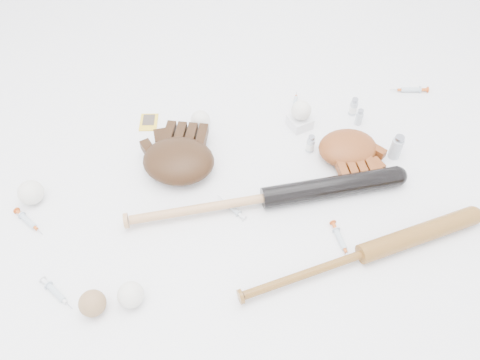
{
  "coord_description": "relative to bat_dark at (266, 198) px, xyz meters",
  "views": [
    {
      "loc": [
        -0.11,
        -0.94,
        1.23
      ],
      "look_at": [
        -0.03,
        0.01,
        0.06
      ],
      "focal_mm": 35.0,
      "sensor_mm": 36.0,
      "label": 1
    }
  ],
  "objects": [
    {
      "name": "bat_dark",
      "position": [
        0.0,
        0.0,
        0.0
      ],
      "size": [
        0.95,
        0.17,
        0.07
      ],
      "primitive_type": null,
      "rotation": [
        0.0,
        0.0,
        0.11
      ],
      "color": "black",
      "rests_on": "ground"
    },
    {
      "name": "bat_wood",
      "position": [
        0.26,
        -0.23,
        -0.0
      ],
      "size": [
        0.81,
        0.27,
        0.06
      ],
      "primitive_type": null,
      "rotation": [
        0.0,
        0.0,
        0.26
      ],
      "color": "brown",
      "rests_on": "ground"
    },
    {
      "name": "glove_dark",
      "position": [
        -0.27,
        0.17,
        0.02
      ],
      "size": [
        0.34,
        0.34,
        0.1
      ],
      "primitive_type": null,
      "rotation": [
        0.0,
        0.0,
        -0.22
      ],
      "color": "#311C0D",
      "rests_on": "ground"
    },
    {
      "name": "glove_tan",
      "position": [
        0.31,
        0.18,
        0.01
      ],
      "size": [
        0.26,
        0.26,
        0.09
      ],
      "primitive_type": null,
      "rotation": [
        0.0,
        0.0,
        3.22
      ],
      "color": "brown",
      "rests_on": "ground"
    },
    {
      "name": "trading_card",
      "position": [
        -0.39,
        0.42,
        -0.03
      ],
      "size": [
        0.07,
        0.09,
        0.0
      ],
      "primitive_type": "cube",
      "rotation": [
        0.0,
        0.0,
        -0.08
      ],
      "color": "gold",
      "rests_on": "ground"
    },
    {
      "name": "pedestal",
      "position": [
        0.17,
        0.35,
        -0.01
      ],
      "size": [
        0.1,
        0.1,
        0.04
      ],
      "primitive_type": "cube",
      "rotation": [
        0.0,
        0.0,
        0.38
      ],
      "color": "white",
      "rests_on": "ground"
    },
    {
      "name": "baseball_on_pedestal",
      "position": [
        0.17,
        0.35,
        0.04
      ],
      "size": [
        0.07,
        0.07,
        0.07
      ],
      "primitive_type": "sphere",
      "color": "white",
      "rests_on": "pedestal"
    },
    {
      "name": "baseball_left",
      "position": [
        -0.75,
        0.09,
        0.01
      ],
      "size": [
        0.08,
        0.08,
        0.08
      ],
      "primitive_type": "sphere",
      "color": "white",
      "rests_on": "ground"
    },
    {
      "name": "baseball_upper",
      "position": [
        -0.19,
        0.38,
        0.0
      ],
      "size": [
        0.07,
        0.07,
        0.07
      ],
      "primitive_type": "sphere",
      "color": "white",
      "rests_on": "ground"
    },
    {
      "name": "baseball_mid",
      "position": [
        -0.41,
        -0.3,
        0.0
      ],
      "size": [
        0.07,
        0.07,
        0.07
      ],
      "primitive_type": "sphere",
      "color": "white",
      "rests_on": "ground"
    },
    {
      "name": "baseball_aged",
      "position": [
        -0.51,
        -0.31,
        0.0
      ],
      "size": [
        0.07,
        0.07,
        0.07
      ],
      "primitive_type": "sphere",
      "color": "#967048",
      "rests_on": "ground"
    },
    {
      "name": "syringe_0",
      "position": [
        -0.75,
        -0.0,
        -0.03
      ],
      "size": [
        0.13,
        0.13,
        0.02
      ],
      "primitive_type": null,
      "rotation": [
        0.0,
        0.0,
        -0.79
      ],
      "color": "#ADBCC6",
      "rests_on": "ground"
    },
    {
      "name": "syringe_1",
      "position": [
        -0.11,
        -0.01,
        -0.03
      ],
      "size": [
        0.11,
        0.12,
        0.02
      ],
      "primitive_type": null,
      "rotation": [
        0.0,
        0.0,
        2.24
      ],
      "color": "#ADBCC6",
      "rests_on": "ground"
    },
    {
      "name": "syringe_2",
      "position": [
        0.18,
        0.47,
        -0.03
      ],
      "size": [
        0.05,
        0.13,
        0.02
      ],
      "primitive_type": null,
      "rotation": [
        0.0,
        0.0,
        1.32
      ],
      "color": "#ADBCC6",
      "rests_on": "ground"
    },
    {
      "name": "syringe_3",
      "position": [
        0.21,
        -0.16,
        -0.03
      ],
      "size": [
        0.05,
        0.16,
        0.02
      ],
      "primitive_type": null,
      "rotation": [
        0.0,
        0.0,
        -1.42
      ],
      "color": "#ADBCC6",
      "rests_on": "ground"
    },
    {
      "name": "syringe_4",
      "position": [
        0.65,
        0.5,
        -0.02
      ],
      "size": [
        0.17,
        0.04,
        0.02
      ],
      "primitive_type": null,
      "rotation": [
        0.0,
        0.0,
        3.06
      ],
      "color": "#ADBCC6",
      "rests_on": "ground"
    },
    {
      "name": "syringe_5",
      "position": [
        -0.63,
        -0.26,
        -0.03
      ],
      "size": [
        0.13,
        0.13,
        0.02
      ],
      "primitive_type": null,
      "rotation": [
        0.0,
        0.0,
        -0.79
      ],
      "color": "#ADBCC6",
      "rests_on": "ground"
    },
    {
      "name": "vial_0",
      "position": [
        0.39,
        0.39,
        0.0
      ],
      "size": [
        0.03,
        0.03,
        0.07
      ],
      "primitive_type": "cylinder",
      "color": "silver",
      "rests_on": "ground"
    },
    {
      "name": "vial_1",
      "position": [
        0.39,
        0.34,
        -0.0
      ],
      "size": [
        0.03,
        0.03,
        0.07
      ],
      "primitive_type": "cylinder",
      "color": "silver",
      "rests_on": "ground"
    },
    {
      "name": "vial_2",
      "position": [
        0.19,
        0.22,
        0.0
      ],
      "size": [
        0.03,
        0.03,
        0.07
      ],
      "primitive_type": "cylinder",
      "color": "silver",
      "rests_on": "ground"
    },
    {
      "name": "vial_3",
      "position": [
        0.48,
        0.17,
        0.01
      ],
      "size": [
        0.04,
        0.04,
        0.1
      ],
      "primitive_type": "cylinder",
      "color": "silver",
      "rests_on": "ground"
    }
  ]
}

